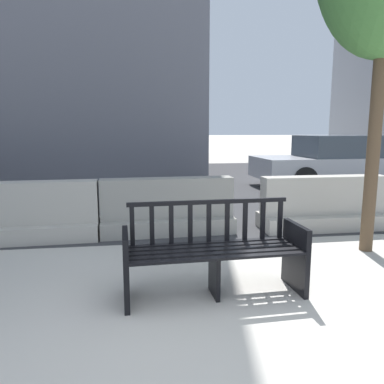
{
  "coord_description": "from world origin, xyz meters",
  "views": [
    {
      "loc": [
        -0.35,
        -2.31,
        1.56
      ],
      "look_at": [
        0.33,
        2.49,
        0.75
      ],
      "focal_mm": 35.0,
      "sensor_mm": 36.0,
      "label": 1
    }
  ],
  "objects_px": {
    "jersey_barrier_centre": "(168,210)",
    "jersey_barrier_right": "(323,207)",
    "street_bench": "(214,254)",
    "jersey_barrier_left": "(26,217)",
    "car_sedan_mid": "(342,161)"
  },
  "relations": [
    {
      "from": "jersey_barrier_centre",
      "to": "jersey_barrier_right",
      "type": "distance_m",
      "value": 2.47
    },
    {
      "from": "street_bench",
      "to": "jersey_barrier_right",
      "type": "height_order",
      "value": "street_bench"
    },
    {
      "from": "jersey_barrier_centre",
      "to": "jersey_barrier_right",
      "type": "xyz_separation_m",
      "value": [
        2.47,
        -0.11,
        0.0
      ]
    },
    {
      "from": "jersey_barrier_left",
      "to": "street_bench",
      "type": "bearing_deg",
      "value": -42.89
    },
    {
      "from": "jersey_barrier_centre",
      "to": "car_sedan_mid",
      "type": "bearing_deg",
      "value": 38.54
    },
    {
      "from": "jersey_barrier_left",
      "to": "jersey_barrier_right",
      "type": "relative_size",
      "value": 1.01
    },
    {
      "from": "jersey_barrier_left",
      "to": "car_sedan_mid",
      "type": "bearing_deg",
      "value": 30.58
    },
    {
      "from": "street_bench",
      "to": "jersey_barrier_right",
      "type": "relative_size",
      "value": 0.85
    },
    {
      "from": "jersey_barrier_centre",
      "to": "car_sedan_mid",
      "type": "relative_size",
      "value": 0.42
    },
    {
      "from": "jersey_barrier_centre",
      "to": "car_sedan_mid",
      "type": "height_order",
      "value": "car_sedan_mid"
    },
    {
      "from": "jersey_barrier_centre",
      "to": "car_sedan_mid",
      "type": "distance_m",
      "value": 6.62
    },
    {
      "from": "jersey_barrier_left",
      "to": "jersey_barrier_right",
      "type": "xyz_separation_m",
      "value": [
        4.49,
        0.02,
        0.0
      ]
    },
    {
      "from": "jersey_barrier_right",
      "to": "car_sedan_mid",
      "type": "xyz_separation_m",
      "value": [
        2.71,
        4.23,
        0.37
      ]
    },
    {
      "from": "street_bench",
      "to": "jersey_barrier_right",
      "type": "xyz_separation_m",
      "value": [
        2.2,
        2.14,
        -0.06
      ]
    },
    {
      "from": "jersey_barrier_centre",
      "to": "jersey_barrier_left",
      "type": "distance_m",
      "value": 2.02
    }
  ]
}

